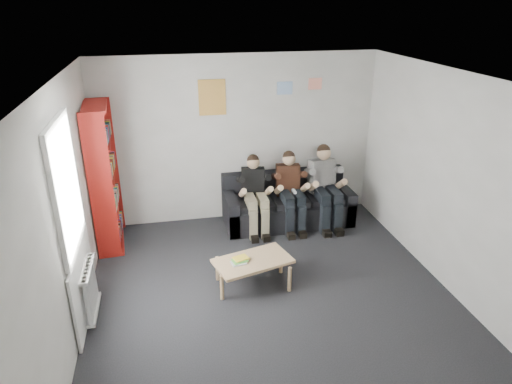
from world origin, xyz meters
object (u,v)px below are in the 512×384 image
(coffee_table, at_px, (253,263))
(person_left, at_px, (255,195))
(bookshelf, at_px, (105,177))
(sofa, at_px, (287,205))
(person_middle, at_px, (291,191))
(person_right, at_px, (325,187))

(coffee_table, relative_size, person_left, 0.79)
(bookshelf, bearing_deg, person_left, -5.91)
(sofa, relative_size, coffee_table, 2.16)
(person_middle, distance_m, person_right, 0.58)
(person_left, bearing_deg, person_middle, 9.71)
(sofa, bearing_deg, person_right, -18.67)
(coffee_table, height_order, person_middle, person_middle)
(sofa, bearing_deg, person_middle, -90.00)
(bookshelf, bearing_deg, person_middle, -5.64)
(person_left, height_order, person_right, person_right)
(sofa, xyz_separation_m, coffee_table, (-0.93, -1.71, 0.05))
(sofa, bearing_deg, bookshelf, -177.25)
(sofa, distance_m, person_right, 0.71)
(coffee_table, bearing_deg, bookshelf, 140.01)
(bookshelf, distance_m, person_middle, 2.83)
(sofa, height_order, coffee_table, sofa)
(sofa, bearing_deg, person_left, -161.78)
(sofa, height_order, bookshelf, bookshelf)
(sofa, height_order, person_left, person_left)
(sofa, bearing_deg, coffee_table, -118.48)
(coffee_table, relative_size, person_right, 0.73)
(bookshelf, xyz_separation_m, person_middle, (2.80, -0.06, -0.44))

